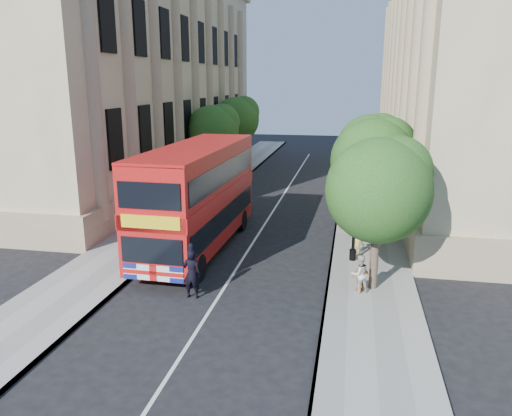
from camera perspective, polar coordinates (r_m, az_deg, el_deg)
The scene contains 17 objects.
ground at distance 18.38m, azimuth -5.31°, elevation -11.63°, with size 120.00×120.00×0.00m, color black.
pavement_right at distance 27.04m, azimuth 12.60°, elevation -3.14°, with size 3.50×80.00×0.12m, color gray.
pavement_left at distance 29.01m, azimuth -10.73°, elevation -1.84°, with size 3.50×80.00×0.12m, color gray.
building_right at distance 40.84m, azimuth 24.62°, elevation 14.48°, with size 12.00×38.00×18.00m, color tan.
building_left at distance 43.95m, azimuth -14.49°, elevation 15.20°, with size 12.00×38.00×18.00m, color tan.
tree_right_near at distance 19.26m, azimuth 13.98°, elevation 2.60°, with size 4.00×4.00×6.08m.
tree_right_mid at distance 25.13m, azimuth 13.40°, elevation 5.77°, with size 4.20×4.20×6.37m.
tree_right_far at distance 31.09m, azimuth 13.01°, elevation 7.14°, with size 4.00×4.00×6.15m.
tree_left_far at distance 39.51m, azimuth -4.85°, elevation 9.12°, with size 4.00×4.00×6.30m.
tree_left_back at distance 47.21m, azimuth -2.18°, elevation 10.33°, with size 4.20×4.20×6.65m.
lamp_post at distance 22.51m, azimuth 11.24°, elevation -0.12°, with size 0.32×0.32×5.16m.
double_decker_bus at distance 23.97m, azimuth -6.70°, elevation 1.54°, with size 3.15×10.85×4.98m.
box_van at distance 29.94m, azimuth -3.45°, elevation 1.22°, with size 2.14×4.54×2.52m.
police_constable at distance 19.14m, azimuth -7.35°, elevation -7.48°, with size 0.69×0.46×1.91m, color black.
woman_pedestrian at distance 19.61m, azimuth 11.74°, elevation -7.38°, with size 0.73×0.57×1.50m, color beige.
child_a at distance 19.80m, azimuth 11.91°, elevation -7.68°, with size 0.69×0.29×1.18m, color orange.
child_b at distance 23.98m, azimuth 11.51°, elevation -3.93°, with size 0.65×0.38×1.01m, color gold.
Camera 1 is at (4.79, -15.82, 8.04)m, focal length 35.00 mm.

